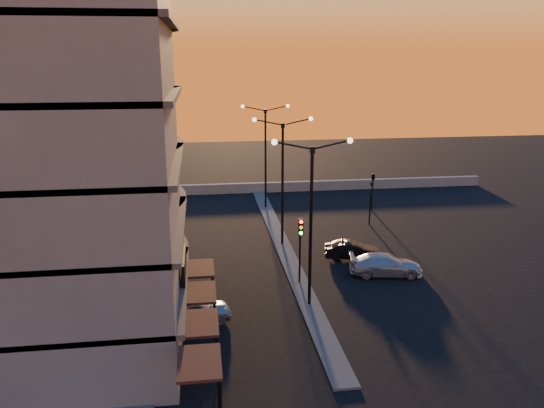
{
  "coord_description": "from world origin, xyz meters",
  "views": [
    {
      "loc": [
        -5.77,
        -26.8,
        13.64
      ],
      "look_at": [
        -1.25,
        6.46,
        4.22
      ],
      "focal_mm": 35.0,
      "sensor_mm": 36.0,
      "label": 1
    }
  ],
  "objects": [
    {
      "name": "ground",
      "position": [
        0.0,
        0.0,
        0.0
      ],
      "size": [
        120.0,
        120.0,
        0.0
      ],
      "primitive_type": "plane",
      "color": "black",
      "rests_on": "ground"
    },
    {
      "name": "sidewalk_west",
      "position": [
        -10.5,
        4.0,
        0.06
      ],
      "size": [
        5.0,
        40.0,
        0.12
      ],
      "primitive_type": "cube",
      "color": "#454543",
      "rests_on": "ground"
    },
    {
      "name": "median",
      "position": [
        0.0,
        10.0,
        0.06
      ],
      "size": [
        1.2,
        36.0,
        0.12
      ],
      "primitive_type": "cube",
      "color": "#454543",
      "rests_on": "ground"
    },
    {
      "name": "parapet",
      "position": [
        2.0,
        26.0,
        0.5
      ],
      "size": [
        44.0,
        0.5,
        1.0
      ],
      "primitive_type": "cube",
      "color": "slate",
      "rests_on": "ground"
    },
    {
      "name": "building",
      "position": [
        -14.0,
        0.03,
        11.91
      ],
      "size": [
        14.35,
        17.08,
        25.0
      ],
      "color": "slate",
      "rests_on": "ground"
    },
    {
      "name": "streetlamp_near",
      "position": [
        0.0,
        0.0,
        5.59
      ],
      "size": [
        4.32,
        0.32,
        9.51
      ],
      "color": "black",
      "rests_on": "ground"
    },
    {
      "name": "streetlamp_mid",
      "position": [
        0.0,
        10.0,
        5.59
      ],
      "size": [
        4.32,
        0.32,
        9.51
      ],
      "color": "black",
      "rests_on": "ground"
    },
    {
      "name": "streetlamp_far",
      "position": [
        0.0,
        20.0,
        5.59
      ],
      "size": [
        4.32,
        0.32,
        9.51
      ],
      "color": "black",
      "rests_on": "ground"
    },
    {
      "name": "traffic_light_main",
      "position": [
        0.0,
        2.87,
        2.89
      ],
      "size": [
        0.28,
        0.44,
        4.25
      ],
      "color": "black",
      "rests_on": "ground"
    },
    {
      "name": "signal_east_a",
      "position": [
        8.0,
        14.0,
        1.93
      ],
      "size": [
        0.13,
        0.16,
        3.6
      ],
      "color": "black",
      "rests_on": "ground"
    },
    {
      "name": "signal_east_b",
      "position": [
        9.5,
        18.0,
        3.1
      ],
      "size": [
        0.42,
        1.99,
        3.6
      ],
      "color": "black",
      "rests_on": "ground"
    },
    {
      "name": "car_hatchback",
      "position": [
        -6.5,
        -1.19,
        0.69
      ],
      "size": [
        4.32,
        2.52,
        1.38
      ],
      "primitive_type": "imported",
      "rotation": [
        0.0,
        0.0,
        1.8
      ],
      "color": "#A7AAAF",
      "rests_on": "ground"
    },
    {
      "name": "car_sedan",
      "position": [
        4.39,
        6.65,
        0.62
      ],
      "size": [
        3.95,
        1.99,
        1.24
      ],
      "primitive_type": "imported",
      "rotation": [
        0.0,
        0.0,
        1.38
      ],
      "color": "black",
      "rests_on": "ground"
    },
    {
      "name": "car_wagon",
      "position": [
        5.76,
        3.66,
        0.68
      ],
      "size": [
        4.89,
        2.58,
        1.35
      ],
      "primitive_type": "imported",
      "rotation": [
        0.0,
        0.0,
        1.42
      ],
      "color": "#B7B9C0",
      "rests_on": "ground"
    }
  ]
}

